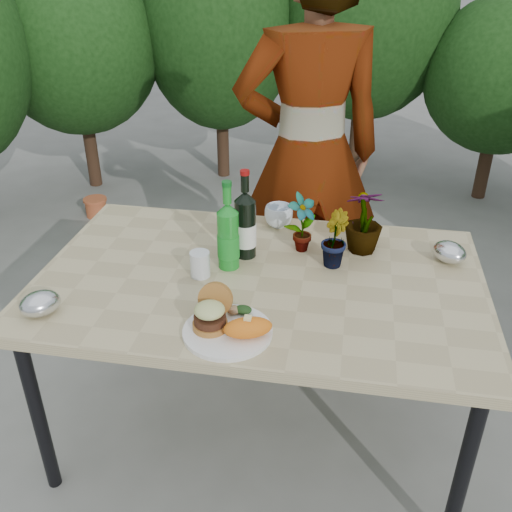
% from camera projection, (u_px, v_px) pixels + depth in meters
% --- Properties ---
extents(ground, '(80.00, 80.00, 0.00)m').
position_uv_depth(ground, '(259.00, 426.00, 2.43)').
color(ground, slate).
rests_on(ground, ground).
extents(patio_table, '(1.60, 1.00, 0.75)m').
position_uv_depth(patio_table, '(260.00, 290.00, 2.09)').
color(patio_table, tan).
rests_on(patio_table, ground).
extents(shrub_hedge, '(6.98, 5.13, 2.15)m').
position_uv_depth(shrub_hedge, '(345.00, 72.00, 3.17)').
color(shrub_hedge, '#382316').
rests_on(shrub_hedge, ground).
extents(dinner_plate, '(0.28, 0.28, 0.01)m').
position_uv_depth(dinner_plate, '(228.00, 332.00, 1.76)').
color(dinner_plate, white).
rests_on(dinner_plate, patio_table).
extents(burger_stack, '(0.11, 0.16, 0.11)m').
position_uv_depth(burger_stack, '(211.00, 312.00, 1.76)').
color(burger_stack, '#B7722D').
rests_on(burger_stack, dinner_plate).
extents(sweet_potato, '(0.17, 0.12, 0.06)m').
position_uv_depth(sweet_potato, '(248.00, 328.00, 1.72)').
color(sweet_potato, orange).
rests_on(sweet_potato, dinner_plate).
extents(grilled_veg, '(0.08, 0.05, 0.03)m').
position_uv_depth(grilled_veg, '(239.00, 310.00, 1.83)').
color(grilled_veg, olive).
rests_on(grilled_veg, dinner_plate).
extents(wine_bottle, '(0.08, 0.08, 0.35)m').
position_uv_depth(wine_bottle, '(245.00, 225.00, 2.13)').
color(wine_bottle, black).
rests_on(wine_bottle, patio_table).
extents(sparkling_water, '(0.08, 0.08, 0.34)m').
position_uv_depth(sparkling_water, '(228.00, 237.00, 2.06)').
color(sparkling_water, '#188422').
rests_on(sparkling_water, patio_table).
extents(plastic_cup, '(0.07, 0.07, 0.09)m').
position_uv_depth(plastic_cup, '(200.00, 264.00, 2.04)').
color(plastic_cup, silver).
rests_on(plastic_cup, patio_table).
extents(seedling_left, '(0.15, 0.15, 0.23)m').
position_uv_depth(seedling_left, '(302.00, 223.00, 2.17)').
color(seedling_left, '#1D521C').
rests_on(seedling_left, patio_table).
extents(seedling_mid, '(0.11, 0.13, 0.21)m').
position_uv_depth(seedling_mid, '(334.00, 239.00, 2.08)').
color(seedling_mid, '#21531C').
rests_on(seedling_mid, patio_table).
extents(seedling_right, '(0.17, 0.17, 0.26)m').
position_uv_depth(seedling_right, '(364.00, 220.00, 2.17)').
color(seedling_right, '#295A1F').
rests_on(seedling_right, patio_table).
extents(blue_bowl, '(0.13, 0.13, 0.09)m').
position_uv_depth(blue_bowl, '(279.00, 216.00, 2.39)').
color(blue_bowl, white).
rests_on(blue_bowl, patio_table).
extents(foil_packet_left, '(0.17, 0.17, 0.08)m').
position_uv_depth(foil_packet_left, '(40.00, 303.00, 1.84)').
color(foil_packet_left, silver).
rests_on(foil_packet_left, patio_table).
extents(foil_packet_right, '(0.17, 0.17, 0.08)m').
position_uv_depth(foil_packet_right, '(449.00, 252.00, 2.14)').
color(foil_packet_right, silver).
rests_on(foil_packet_right, patio_table).
extents(person, '(0.80, 0.64, 1.89)m').
position_uv_depth(person, '(309.00, 156.00, 2.60)').
color(person, '#9C614E').
rests_on(person, ground).
extents(terracotta_pot, '(0.17, 0.17, 0.14)m').
position_uv_depth(terracotta_pot, '(96.00, 207.00, 4.20)').
color(terracotta_pot, '#C25931').
rests_on(terracotta_pot, ground).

